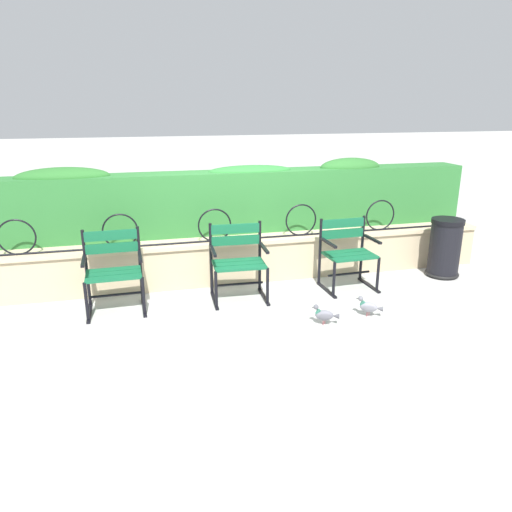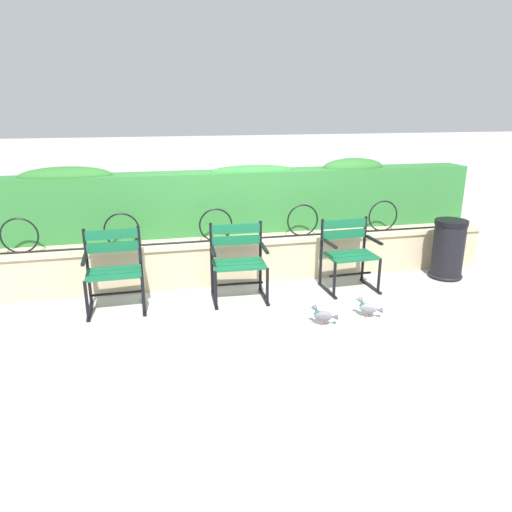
{
  "view_description": "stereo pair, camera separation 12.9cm",
  "coord_description": "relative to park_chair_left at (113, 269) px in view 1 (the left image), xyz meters",
  "views": [
    {
      "loc": [
        -1.29,
        -5.02,
        2.22
      ],
      "look_at": [
        0.0,
        0.04,
        0.55
      ],
      "focal_mm": 33.65,
      "sensor_mm": 36.0,
      "label": 1
    },
    {
      "loc": [
        -1.16,
        -5.05,
        2.22
      ],
      "look_at": [
        0.0,
        0.04,
        0.55
      ],
      "focal_mm": 33.65,
      "sensor_mm": 36.0,
      "label": 2
    }
  ],
  "objects": [
    {
      "name": "hedge_row",
      "position": [
        1.56,
        0.96,
        0.53
      ],
      "size": [
        6.53,
        0.45,
        0.93
      ],
      "color": "#2D7033",
      "rests_on": "stone_wall"
    },
    {
      "name": "pigeon_far_side",
      "position": [
        2.12,
        -0.96,
        -0.36
      ],
      "size": [
        0.28,
        0.16,
        0.22
      ],
      "color": "slate",
      "rests_on": "ground"
    },
    {
      "name": "stone_wall",
      "position": [
        1.58,
        0.56,
        -0.19
      ],
      "size": [
        6.67,
        0.41,
        0.57
      ],
      "color": "tan",
      "rests_on": "ground"
    },
    {
      "name": "iron_arch_fence",
      "position": [
        1.28,
        0.48,
        0.27
      ],
      "size": [
        6.14,
        0.02,
        0.42
      ],
      "color": "black",
      "rests_on": "stone_wall"
    },
    {
      "name": "trash_bin",
      "position": [
        4.22,
        0.06,
        -0.1
      ],
      "size": [
        0.44,
        0.44,
        0.78
      ],
      "color": "black",
      "rests_on": "ground"
    },
    {
      "name": "park_chair_right",
      "position": [
        2.79,
        0.0,
        -0.01
      ],
      "size": [
        0.65,
        0.54,
        0.86
      ],
      "color": "#145B38",
      "rests_on": "ground"
    },
    {
      "name": "park_chair_left",
      "position": [
        0.0,
        0.0,
        0.0
      ],
      "size": [
        0.64,
        0.54,
        0.9
      ],
      "color": "#145B38",
      "rests_on": "ground"
    },
    {
      "name": "ground_plane",
      "position": [
        1.58,
        -0.21,
        -0.47
      ],
      "size": [
        60.0,
        60.0,
        0.0
      ],
      "primitive_type": "plane",
      "color": "#ADADA8"
    },
    {
      "name": "park_chair_centre",
      "position": [
        1.4,
        -0.01,
        -0.0
      ],
      "size": [
        0.66,
        0.55,
        0.89
      ],
      "color": "#145B38",
      "rests_on": "ground"
    },
    {
      "name": "pigeon_near_chairs",
      "position": [
        2.67,
        -0.88,
        -0.36
      ],
      "size": [
        0.27,
        0.2,
        0.22
      ],
      "color": "gray",
      "rests_on": "ground"
    }
  ]
}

